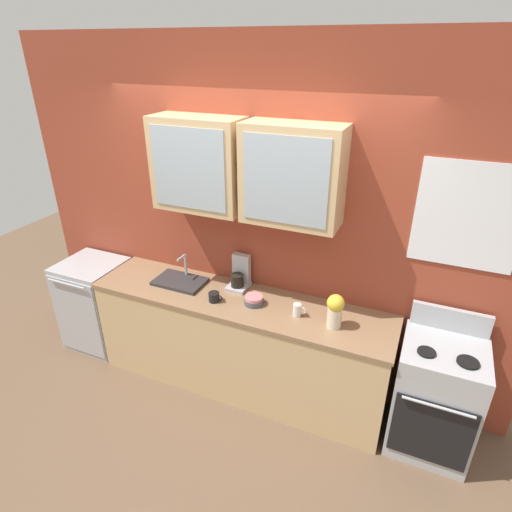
# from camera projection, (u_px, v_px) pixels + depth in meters

# --- Properties ---
(ground_plane) EXTENTS (10.00, 10.00, 0.00)m
(ground_plane) POSITION_uv_depth(u_px,v_px,m) (240.00, 382.00, 3.89)
(ground_plane) COLOR brown
(back_wall_unit) EXTENTS (4.38, 0.42, 2.89)m
(back_wall_unit) POSITION_uv_depth(u_px,v_px,m) (253.00, 213.00, 3.44)
(back_wall_unit) COLOR #993D28
(back_wall_unit) RESTS_ON ground_plane
(counter) EXTENTS (2.57, 0.60, 0.90)m
(counter) POSITION_uv_depth(u_px,v_px,m) (239.00, 343.00, 3.69)
(counter) COLOR tan
(counter) RESTS_ON ground_plane
(stove_range) EXTENTS (0.57, 0.58, 1.08)m
(stove_range) POSITION_uv_depth(u_px,v_px,m) (435.00, 397.00, 3.11)
(stove_range) COLOR #ADAFB5
(stove_range) RESTS_ON ground_plane
(sink_faucet) EXTENTS (0.44, 0.28, 0.24)m
(sink_faucet) POSITION_uv_depth(u_px,v_px,m) (180.00, 281.00, 3.72)
(sink_faucet) COLOR #2D2D30
(sink_faucet) RESTS_ON counter
(bowl_stack) EXTENTS (0.16, 0.16, 0.07)m
(bowl_stack) POSITION_uv_depth(u_px,v_px,m) (254.00, 300.00, 3.41)
(bowl_stack) COLOR #4C4C54
(bowl_stack) RESTS_ON counter
(vase) EXTENTS (0.13, 0.13, 0.27)m
(vase) POSITION_uv_depth(u_px,v_px,m) (335.00, 310.00, 3.09)
(vase) COLOR beige
(vase) RESTS_ON counter
(cup_near_sink) EXTENTS (0.12, 0.09, 0.08)m
(cup_near_sink) POSITION_uv_depth(u_px,v_px,m) (214.00, 297.00, 3.44)
(cup_near_sink) COLOR black
(cup_near_sink) RESTS_ON counter
(cup_near_bowls) EXTENTS (0.10, 0.06, 0.10)m
(cup_near_bowls) POSITION_uv_depth(u_px,v_px,m) (297.00, 310.00, 3.25)
(cup_near_bowls) COLOR silver
(cup_near_bowls) RESTS_ON counter
(dishwasher) EXTENTS (0.57, 0.59, 0.90)m
(dishwasher) POSITION_uv_depth(u_px,v_px,m) (96.00, 303.00, 4.25)
(dishwasher) COLOR #ADAFB5
(dishwasher) RESTS_ON ground_plane
(coffee_maker) EXTENTS (0.17, 0.20, 0.29)m
(coffee_maker) POSITION_uv_depth(u_px,v_px,m) (240.00, 275.00, 3.63)
(coffee_maker) COLOR #B7B7BC
(coffee_maker) RESTS_ON counter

